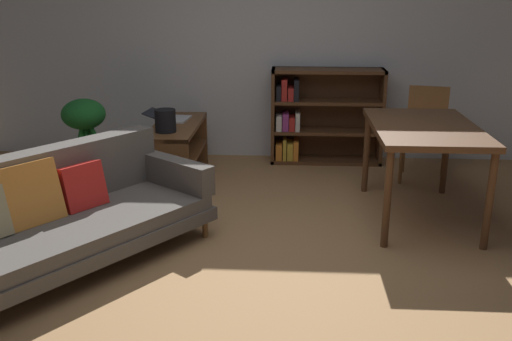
# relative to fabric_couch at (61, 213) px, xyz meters

# --- Properties ---
(ground_plane) EXTENTS (8.16, 8.16, 0.00)m
(ground_plane) POSITION_rel_fabric_couch_xyz_m (1.38, 0.10, -0.37)
(ground_plane) COLOR #A87A4C
(back_wall_panel) EXTENTS (6.80, 0.10, 2.70)m
(back_wall_panel) POSITION_rel_fabric_couch_xyz_m (1.38, 2.80, 0.98)
(back_wall_panel) COLOR silver
(back_wall_panel) RESTS_ON ground_plane
(fabric_couch) EXTENTS (1.87, 2.10, 0.78)m
(fabric_couch) POSITION_rel_fabric_couch_xyz_m (0.00, 0.00, 0.00)
(fabric_couch) COLOR brown
(fabric_couch) RESTS_ON ground_plane
(media_console) EXTENTS (0.44, 1.18, 0.57)m
(media_console) POSITION_rel_fabric_couch_xyz_m (0.46, 1.85, -0.08)
(media_console) COLOR brown
(media_console) RESTS_ON ground_plane
(open_laptop) EXTENTS (0.47, 0.37, 0.09)m
(open_laptop) POSITION_rel_fabric_couch_xyz_m (0.35, 2.06, 0.23)
(open_laptop) COLOR silver
(open_laptop) RESTS_ON media_console
(desk_speaker) EXTENTS (0.20, 0.20, 0.21)m
(desk_speaker) POSITION_rel_fabric_couch_xyz_m (0.42, 1.54, 0.31)
(desk_speaker) COLOR black
(desk_speaker) RESTS_ON media_console
(potted_floor_plant) EXTENTS (0.50, 0.43, 0.84)m
(potted_floor_plant) POSITION_rel_fabric_couch_xyz_m (-0.43, 1.75, 0.19)
(potted_floor_plant) COLOR #9E9389
(potted_floor_plant) RESTS_ON ground_plane
(dining_table) EXTENTS (0.84, 1.33, 0.80)m
(dining_table) POSITION_rel_fabric_couch_xyz_m (2.67, 0.99, 0.35)
(dining_table) COLOR #56351E
(dining_table) RESTS_ON ground_plane
(dining_chair_near) EXTENTS (0.53, 0.52, 0.92)m
(dining_chair_near) POSITION_rel_fabric_couch_xyz_m (2.95, 2.06, 0.16)
(dining_chair_near) COLOR brown
(dining_chair_near) RESTS_ON ground_plane
(bookshelf) EXTENTS (1.21, 0.35, 1.03)m
(bookshelf) POSITION_rel_fabric_couch_xyz_m (1.90, 2.61, 0.14)
(bookshelf) COLOR #56351E
(bookshelf) RESTS_ON ground_plane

